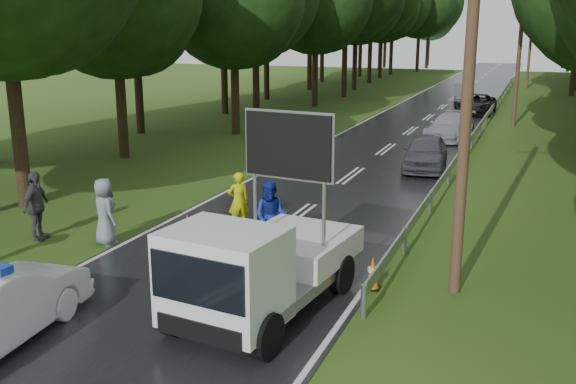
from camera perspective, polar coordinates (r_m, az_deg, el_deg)
The scene contains 20 objects.
ground at distance 14.29m, azimuth -7.96°, elevation -8.67°, with size 160.00×160.00×0.00m, color #294814.
road at distance 42.28m, azimuth 12.40°, elevation 6.51°, with size 7.00×140.00×0.02m, color black.
guardrail at distance 41.47m, azimuth 17.45°, elevation 6.78°, with size 0.12×60.06×0.70m.
utility_pole_near at distance 13.48m, azimuth 15.90°, elevation 11.74°, with size 1.40×0.24×10.00m.
utility_pole_mid at distance 39.42m, azimuth 19.98°, elevation 12.83°, with size 1.40×0.24×10.00m.
utility_pole_far at distance 65.41m, azimuth 20.82°, elevation 13.04°, with size 1.40×0.24×10.00m.
work_truck at distance 12.56m, azimuth -2.66°, elevation -6.63°, with size 2.69×5.11×3.91m.
barrier at distance 14.51m, azimuth -3.36°, elevation -5.09°, with size 2.16×1.00×0.97m.
officer at distance 18.08m, azimuth -4.43°, elevation -0.82°, with size 0.61×0.40×1.67m, color #C7D50B.
civilian at distance 16.32m, azimuth -1.52°, elevation -2.17°, with size 0.89×0.69×1.83m, color navy.
bystander_mid at distance 18.43m, azimuth -21.49°, elevation -1.16°, with size 1.10×0.46×1.88m, color #404348.
bystander_right at distance 17.47m, azimuth -15.99°, elevation -1.69°, with size 0.87×0.57×1.78m, color gray.
queue_car_first at distance 26.45m, azimuth 12.13°, elevation 3.48°, with size 1.66×4.12×1.40m, color #3D4044.
queue_car_second at distance 34.01m, azimuth 14.22°, elevation 5.66°, with size 1.84×4.53×1.31m, color #95989C.
queue_car_third at distance 44.47m, azimuth 16.34°, elevation 7.49°, with size 2.21×4.80×1.33m, color black.
queue_car_fourth at distance 51.94m, azimuth 15.34°, elevation 8.48°, with size 1.43×4.09×1.35m, color #42454A.
cone_center at distance 14.63m, azimuth -7.23°, elevation -6.66°, with size 0.33×0.33×0.69m.
cone_far at distance 16.69m, azimuth -2.09°, elevation -3.71°, with size 0.37×0.37×0.78m.
cone_left_mid at distance 17.55m, azimuth -8.93°, elevation -3.09°, with size 0.33×0.33×0.71m.
cone_right at distance 14.24m, azimuth 7.52°, elevation -7.17°, with size 0.35×0.35×0.74m.
Camera 1 is at (6.58, -11.39, 5.56)m, focal length 40.00 mm.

